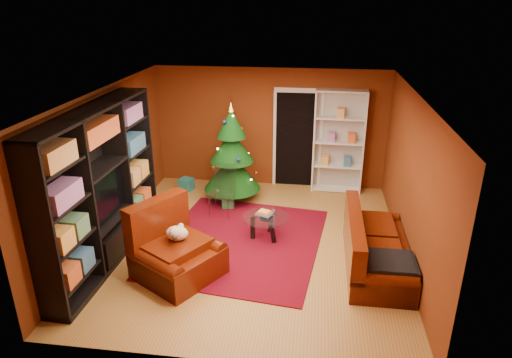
# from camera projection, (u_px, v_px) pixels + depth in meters

# --- Properties ---
(floor) EXTENTS (5.00, 5.50, 0.05)m
(floor) POSITION_uv_depth(u_px,v_px,m) (253.00, 245.00, 7.90)
(floor) COLOR #A06F30
(floor) RESTS_ON ground
(ceiling) EXTENTS (5.00, 5.50, 0.05)m
(ceiling) POSITION_uv_depth(u_px,v_px,m) (253.00, 93.00, 6.90)
(ceiling) COLOR silver
(ceiling) RESTS_ON wall_back
(wall_back) EXTENTS (5.00, 0.05, 2.60)m
(wall_back) POSITION_uv_depth(u_px,v_px,m) (270.00, 128.00, 9.95)
(wall_back) COLOR maroon
(wall_back) RESTS_ON ground
(wall_left) EXTENTS (0.05, 5.50, 2.60)m
(wall_left) POSITION_uv_depth(u_px,v_px,m) (105.00, 167.00, 7.71)
(wall_left) COLOR maroon
(wall_left) RESTS_ON ground
(wall_right) EXTENTS (0.05, 5.50, 2.60)m
(wall_right) POSITION_uv_depth(u_px,v_px,m) (413.00, 182.00, 7.09)
(wall_right) COLOR maroon
(wall_right) RESTS_ON ground
(doorway) EXTENTS (1.06, 0.60, 2.16)m
(doorway) POSITION_uv_depth(u_px,v_px,m) (297.00, 141.00, 9.93)
(doorway) COLOR black
(doorway) RESTS_ON floor
(rug) EXTENTS (3.03, 3.42, 0.02)m
(rug) POSITION_uv_depth(u_px,v_px,m) (241.00, 242.00, 7.94)
(rug) COLOR maroon
(rug) RESTS_ON floor
(media_unit) EXTENTS (0.58, 3.25, 2.48)m
(media_unit) POSITION_uv_depth(u_px,v_px,m) (100.00, 188.00, 7.01)
(media_unit) COLOR black
(media_unit) RESTS_ON floor
(christmas_tree) EXTENTS (1.21, 1.21, 2.08)m
(christmas_tree) POSITION_uv_depth(u_px,v_px,m) (232.00, 154.00, 9.24)
(christmas_tree) COLOR #0B360D
(christmas_tree) RESTS_ON floor
(gift_box_teal) EXTENTS (0.34, 0.34, 0.27)m
(gift_box_teal) POSITION_uv_depth(u_px,v_px,m) (186.00, 184.00, 10.01)
(gift_box_teal) COLOR #1C757A
(gift_box_teal) RESTS_ON floor
(gift_box_green) EXTENTS (0.28, 0.28, 0.24)m
(gift_box_green) POSITION_uv_depth(u_px,v_px,m) (228.00, 202.00, 9.20)
(gift_box_green) COLOR #246A37
(gift_box_green) RESTS_ON floor
(white_bookshelf) EXTENTS (1.07, 0.42, 2.27)m
(white_bookshelf) POSITION_uv_depth(u_px,v_px,m) (339.00, 142.00, 9.65)
(white_bookshelf) COLOR white
(white_bookshelf) RESTS_ON floor
(armchair) EXTENTS (1.65, 1.65, 0.93)m
(armchair) POSITION_uv_depth(u_px,v_px,m) (178.00, 249.00, 6.83)
(armchair) COLOR #481304
(armchair) RESTS_ON rug
(dog) EXTENTS (0.47, 0.50, 0.30)m
(dog) POSITION_uv_depth(u_px,v_px,m) (177.00, 233.00, 6.81)
(dog) COLOR beige
(dog) RESTS_ON armchair
(sofa) EXTENTS (0.94, 2.06, 0.88)m
(sofa) POSITION_uv_depth(u_px,v_px,m) (378.00, 243.00, 7.05)
(sofa) COLOR #481304
(sofa) RESTS_ON rug
(coffee_table) EXTENTS (1.07, 1.07, 0.52)m
(coffee_table) POSITION_uv_depth(u_px,v_px,m) (266.00, 227.00, 8.00)
(coffee_table) COLOR gray
(coffee_table) RESTS_ON rug
(acrylic_chair) EXTENTS (0.51, 0.55, 0.90)m
(acrylic_chair) POSITION_uv_depth(u_px,v_px,m) (222.00, 194.00, 8.77)
(acrylic_chair) COLOR #66605B
(acrylic_chair) RESTS_ON rug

